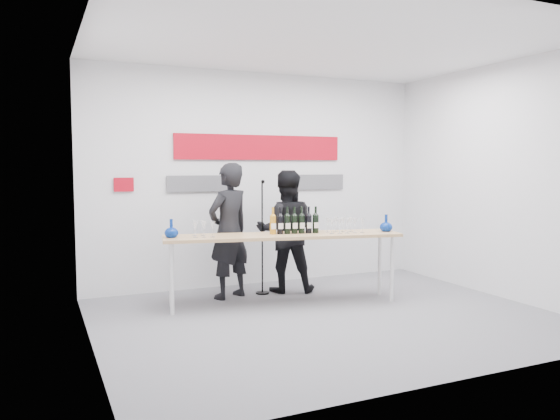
{
  "coord_description": "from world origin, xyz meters",
  "views": [
    {
      "loc": [
        -2.94,
        -5.23,
        1.69
      ],
      "look_at": [
        -0.21,
        0.84,
        1.15
      ],
      "focal_mm": 35.0,
      "sensor_mm": 36.0,
      "label": 1
    }
  ],
  "objects_px": {
    "presenter_left": "(229,231)",
    "mic_stand": "(262,259)",
    "tasting_table": "(283,239)",
    "presenter_right": "(286,231)"
  },
  "relations": [
    {
      "from": "presenter_right",
      "to": "mic_stand",
      "type": "xyz_separation_m",
      "value": [
        -0.34,
        -0.0,
        -0.36
      ]
    },
    {
      "from": "presenter_left",
      "to": "presenter_right",
      "type": "bearing_deg",
      "value": 158.06
    },
    {
      "from": "tasting_table",
      "to": "mic_stand",
      "type": "relative_size",
      "value": 1.94
    },
    {
      "from": "presenter_left",
      "to": "tasting_table",
      "type": "bearing_deg",
      "value": 106.75
    },
    {
      "from": "presenter_right",
      "to": "tasting_table",
      "type": "bearing_deg",
      "value": 83.33
    },
    {
      "from": "presenter_right",
      "to": "mic_stand",
      "type": "height_order",
      "value": "presenter_right"
    },
    {
      "from": "tasting_table",
      "to": "mic_stand",
      "type": "xyz_separation_m",
      "value": [
        -0.03,
        0.61,
        -0.34
      ]
    },
    {
      "from": "tasting_table",
      "to": "presenter_right",
      "type": "height_order",
      "value": "presenter_right"
    },
    {
      "from": "tasting_table",
      "to": "presenter_right",
      "type": "bearing_deg",
      "value": 74.26
    },
    {
      "from": "presenter_left",
      "to": "mic_stand",
      "type": "bearing_deg",
      "value": 159.19
    }
  ]
}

